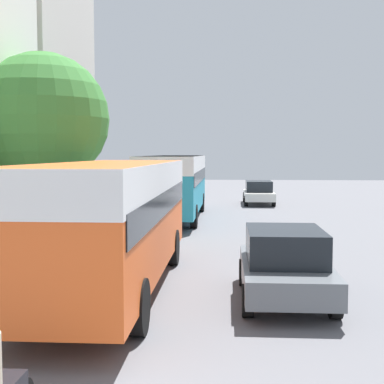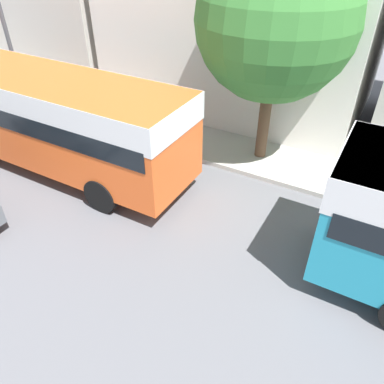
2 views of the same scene
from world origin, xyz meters
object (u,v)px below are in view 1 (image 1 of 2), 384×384
at_px(car_crossing, 285,264).
at_px(car_far_curb, 259,192).
at_px(bus_following, 175,178).
at_px(bus_lead, 111,208).

distance_m(car_crossing, car_far_curb, 21.86).
distance_m(bus_following, car_far_curb, 8.93).
bearing_deg(car_far_curb, bus_lead, -102.14).
relative_size(bus_lead, car_crossing, 2.42).
bearing_deg(car_crossing, car_far_curb, 88.18).
bearing_deg(car_far_curb, bus_following, -120.41).
bearing_deg(car_crossing, bus_following, 104.89).
bearing_deg(car_far_curb, car_crossing, -91.82).
height_order(bus_lead, car_crossing, bus_lead).
distance_m(bus_lead, car_crossing, 4.09).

